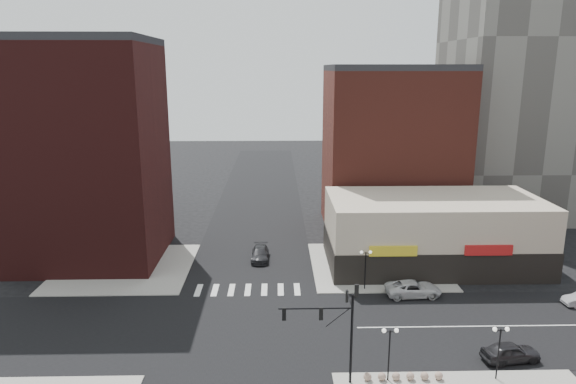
{
  "coord_description": "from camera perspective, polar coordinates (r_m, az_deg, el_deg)",
  "views": [
    {
      "loc": [
        2.91,
        -41.08,
        22.39
      ],
      "look_at": [
        4.0,
        5.83,
        11.0
      ],
      "focal_mm": 32.0,
      "sensor_mm": 36.0,
      "label": 1
    }
  ],
  "objects": [
    {
      "name": "traffic_signal",
      "position": [
        37.79,
        5.55,
        -13.89
      ],
      "size": [
        5.59,
        3.09,
        7.77
      ],
      "color": "black",
      "rests_on": "ground"
    },
    {
      "name": "sidewalk_ne",
      "position": [
        61.01,
        9.81,
        -8.04
      ],
      "size": [
        15.0,
        15.0,
        0.12
      ],
      "primitive_type": "cube",
      "color": "gray",
      "rests_on": "ground"
    },
    {
      "name": "road_ew",
      "position": [
        46.87,
        -4.9,
        -14.93
      ],
      "size": [
        200.0,
        14.0,
        0.02
      ],
      "primitive_type": "cube",
      "color": "black",
      "rests_on": "ground"
    },
    {
      "name": "street_lamp_ne",
      "position": [
        53.45,
        8.62,
        -7.46
      ],
      "size": [
        1.22,
        0.32,
        4.16
      ],
      "color": "black",
      "rests_on": "sidewalk_ne"
    },
    {
      "name": "building_ne_midrise",
      "position": [
        73.28,
        11.4,
        4.43
      ],
      "size": [
        18.0,
        15.0,
        22.0
      ],
      "primitive_type": "cube",
      "color": "maroon",
      "rests_on": "ground"
    },
    {
      "name": "sidewalk_nw",
      "position": [
        62.38,
        -17.62,
        -8.01
      ],
      "size": [
        15.0,
        15.0,
        0.12
      ],
      "primitive_type": "cube",
      "color": "gray",
      "rests_on": "ground"
    },
    {
      "name": "white_suv",
      "position": [
        53.95,
        13.75,
        -10.39
      ],
      "size": [
        5.68,
        2.81,
        1.55
      ],
      "primitive_type": "imported",
      "rotation": [
        0.0,
        0.0,
        1.62
      ],
      "color": "silver",
      "rests_on": "ground"
    },
    {
      "name": "dark_sedan_north",
      "position": [
        61.88,
        -3.13,
        -6.88
      ],
      "size": [
        2.09,
        5.0,
        1.44
      ],
      "primitive_type": "imported",
      "rotation": [
        0.0,
        0.0,
        -0.01
      ],
      "color": "black",
      "rests_on": "ground"
    },
    {
      "name": "street_lamp_se_a",
      "position": [
        39.05,
        11.24,
        -15.93
      ],
      "size": [
        1.22,
        0.32,
        4.16
      ],
      "color": "black",
      "rests_on": "sidewalk_se"
    },
    {
      "name": "dark_sedan_east",
      "position": [
        45.44,
        23.49,
        -16.0
      ],
      "size": [
        4.72,
        2.42,
        1.54
      ],
      "primitive_type": "imported",
      "rotation": [
        0.0,
        0.0,
        1.71
      ],
      "color": "black",
      "rests_on": "ground"
    },
    {
      "name": "building_nw",
      "position": [
        64.25,
        -21.31,
        3.85
      ],
      "size": [
        16.0,
        15.0,
        25.0
      ],
      "primitive_type": "cube",
      "color": "#3A1312",
      "rests_on": "ground"
    },
    {
      "name": "street_lamp_se_b",
      "position": [
        41.45,
        22.48,
        -14.92
      ],
      "size": [
        1.22,
        0.32,
        4.16
      ],
      "color": "black",
      "rests_on": "sidewalk_se"
    },
    {
      "name": "building_nw_low",
      "position": [
        84.41,
        -25.74,
        1.07
      ],
      "size": [
        20.0,
        18.0,
        12.0
      ],
      "primitive_type": "cube",
      "color": "#3A1312",
      "rests_on": "ground"
    },
    {
      "name": "ground",
      "position": [
        46.88,
        -4.9,
        -14.94
      ],
      "size": [
        240.0,
        240.0,
        0.0
      ],
      "primitive_type": "plane",
      "color": "black",
      "rests_on": "ground"
    },
    {
      "name": "bollard_row",
      "position": [
        40.77,
        12.68,
        -19.34
      ],
      "size": [
        5.84,
        0.59,
        0.59
      ],
      "color": "gray",
      "rests_on": "sidewalk_se"
    },
    {
      "name": "building_ne_row",
      "position": [
        61.94,
        15.77,
        -4.84
      ],
      "size": [
        24.2,
        12.2,
        8.0
      ],
      "color": "#B8AA92",
      "rests_on": "ground"
    },
    {
      "name": "road_ns",
      "position": [
        46.87,
        -4.9,
        -14.93
      ],
      "size": [
        14.0,
        200.0,
        0.02
      ],
      "primitive_type": "cube",
      "color": "black",
      "rests_on": "ground"
    }
  ]
}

